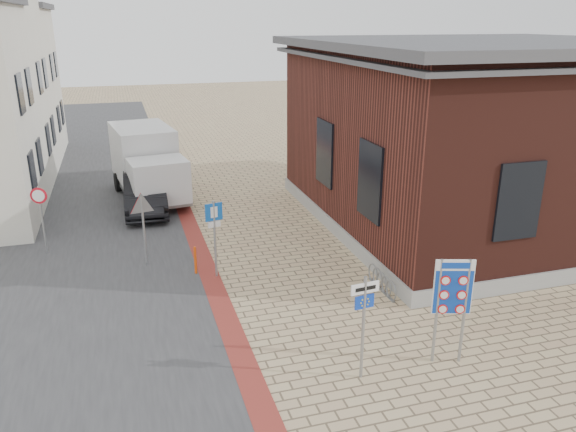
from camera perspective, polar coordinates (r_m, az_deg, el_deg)
ground at (r=14.05m, az=3.45°, el=-12.84°), size 120.00×120.00×0.00m
road_strip at (r=27.21m, az=-18.81°, el=2.37°), size 7.00×60.00×0.02m
curb_strip at (r=22.52m, az=-10.16°, el=-0.32°), size 0.60×40.00×0.02m
brick_building at (r=22.78m, az=19.22°, el=8.19°), size 13.00×13.00×6.80m
bike_rack at (r=16.64m, az=9.50°, el=-6.64°), size 0.08×1.80×0.60m
sedan at (r=23.78m, az=-14.32°, el=2.36°), size 1.76×4.72×1.54m
box_truck at (r=25.32m, az=-14.10°, el=5.27°), size 3.09×6.07×3.04m
border_sign at (r=13.02m, az=16.41°, el=-7.20°), size 0.85×0.30×2.56m
essen_sign at (r=12.17m, az=7.72°, el=-9.64°), size 0.66×0.11×2.45m
parking_sign at (r=16.85m, az=-7.49°, el=-1.01°), size 0.53×0.16×2.45m
yield_sign at (r=18.05m, az=-14.58°, el=0.41°), size 0.84×0.22×2.38m
speed_sign at (r=20.22m, az=-23.80°, el=0.58°), size 0.54×0.15×2.31m
bollard at (r=17.59m, az=-9.39°, el=-4.47°), size 0.11×0.11×0.90m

